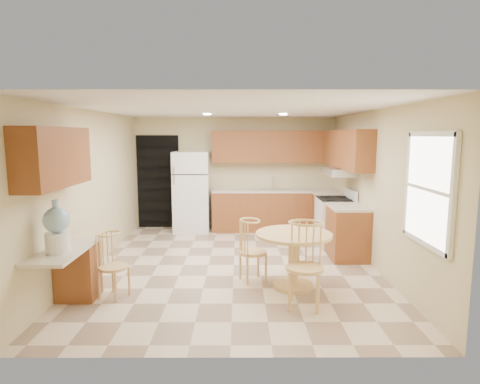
{
  "coord_description": "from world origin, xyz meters",
  "views": [
    {
      "loc": [
        0.08,
        -6.31,
        2.11
      ],
      "look_at": [
        0.1,
        0.3,
        1.16
      ],
      "focal_mm": 30.0,
      "sensor_mm": 36.0,
      "label": 1
    }
  ],
  "objects_px": {
    "refrigerator": "(192,192)",
    "chair_table_b": "(306,259)",
    "stove": "(335,221)",
    "water_crock": "(57,229)",
    "chair_table_a": "(253,246)",
    "chair_desk": "(111,261)",
    "dining_table": "(293,252)"
  },
  "relations": [
    {
      "from": "refrigerator",
      "to": "chair_table_b",
      "type": "xyz_separation_m",
      "value": [
        1.84,
        -4.12,
        -0.23
      ]
    },
    {
      "from": "stove",
      "to": "water_crock",
      "type": "height_order",
      "value": "water_crock"
    },
    {
      "from": "chair_table_a",
      "to": "chair_desk",
      "type": "relative_size",
      "value": 1.07
    },
    {
      "from": "stove",
      "to": "refrigerator",
      "type": "bearing_deg",
      "value": 157.01
    },
    {
      "from": "stove",
      "to": "chair_table_a",
      "type": "distance_m",
      "value": 2.57
    },
    {
      "from": "stove",
      "to": "chair_table_a",
      "type": "height_order",
      "value": "stove"
    },
    {
      "from": "stove",
      "to": "chair_table_b",
      "type": "height_order",
      "value": "stove"
    },
    {
      "from": "refrigerator",
      "to": "chair_table_b",
      "type": "distance_m",
      "value": 4.51
    },
    {
      "from": "dining_table",
      "to": "chair_desk",
      "type": "xyz_separation_m",
      "value": [
        -2.39,
        -0.41,
        0.01
      ]
    },
    {
      "from": "chair_table_a",
      "to": "chair_desk",
      "type": "height_order",
      "value": "chair_table_a"
    },
    {
      "from": "refrigerator",
      "to": "chair_table_b",
      "type": "relative_size",
      "value": 1.66
    },
    {
      "from": "chair_desk",
      "to": "water_crock",
      "type": "distance_m",
      "value": 0.83
    },
    {
      "from": "chair_table_a",
      "to": "dining_table",
      "type": "bearing_deg",
      "value": 53.16
    },
    {
      "from": "chair_table_a",
      "to": "chair_desk",
      "type": "xyz_separation_m",
      "value": [
        -1.84,
        -0.57,
        -0.03
      ]
    },
    {
      "from": "chair_table_a",
      "to": "water_crock",
      "type": "height_order",
      "value": "water_crock"
    },
    {
      "from": "dining_table",
      "to": "chair_table_a",
      "type": "distance_m",
      "value": 0.58
    },
    {
      "from": "dining_table",
      "to": "stove",
      "type": "bearing_deg",
      "value": 63.1
    },
    {
      "from": "dining_table",
      "to": "chair_table_b",
      "type": "relative_size",
      "value": 1.0
    },
    {
      "from": "chair_table_b",
      "to": "chair_desk",
      "type": "xyz_separation_m",
      "value": [
        -2.44,
        0.35,
        -0.13
      ]
    },
    {
      "from": "chair_table_b",
      "to": "water_crock",
      "type": "xyz_separation_m",
      "value": [
        -2.89,
        -0.12,
        0.4
      ]
    },
    {
      "from": "chair_table_a",
      "to": "stove",
      "type": "bearing_deg",
      "value": 120.17
    },
    {
      "from": "dining_table",
      "to": "chair_table_a",
      "type": "bearing_deg",
      "value": 163.41
    },
    {
      "from": "chair_table_b",
      "to": "chair_desk",
      "type": "relative_size",
      "value": 1.24
    },
    {
      "from": "stove",
      "to": "chair_table_b",
      "type": "bearing_deg",
      "value": -109.73
    },
    {
      "from": "stove",
      "to": "chair_desk",
      "type": "bearing_deg",
      "value": -143.72
    },
    {
      "from": "water_crock",
      "to": "refrigerator",
      "type": "bearing_deg",
      "value": 76.07
    },
    {
      "from": "refrigerator",
      "to": "chair_desk",
      "type": "bearing_deg",
      "value": -99.04
    },
    {
      "from": "refrigerator",
      "to": "chair_table_b",
      "type": "bearing_deg",
      "value": -65.96
    },
    {
      "from": "stove",
      "to": "dining_table",
      "type": "xyz_separation_m",
      "value": [
        -1.09,
        -2.15,
        0.04
      ]
    },
    {
      "from": "dining_table",
      "to": "chair_table_a",
      "type": "xyz_separation_m",
      "value": [
        -0.55,
        0.16,
        0.04
      ]
    },
    {
      "from": "chair_table_a",
      "to": "chair_desk",
      "type": "bearing_deg",
      "value": -93.03
    },
    {
      "from": "stove",
      "to": "water_crock",
      "type": "distance_m",
      "value": 4.98
    }
  ]
}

